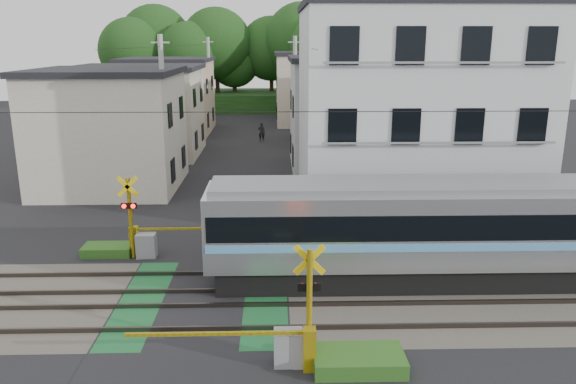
{
  "coord_description": "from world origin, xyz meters",
  "views": [
    {
      "loc": [
        2.18,
        -15.78,
        7.67
      ],
      "look_at": [
        2.71,
        5.0,
        2.06
      ],
      "focal_mm": 35.0,
      "sensor_mm": 36.0,
      "label": 1
    }
  ],
  "objects_px": {
    "crossing_signal_near": "(292,339)",
    "pedestrian": "(262,132)",
    "crossing_signal_far": "(144,238)",
    "apartment_block": "(413,110)"
  },
  "relations": [
    {
      "from": "crossing_signal_near",
      "to": "pedestrian",
      "type": "distance_m",
      "value": 31.82
    },
    {
      "from": "crossing_signal_far",
      "to": "pedestrian",
      "type": "height_order",
      "value": "crossing_signal_far"
    },
    {
      "from": "crossing_signal_near",
      "to": "apartment_block",
      "type": "distance_m",
      "value": 14.95
    },
    {
      "from": "crossing_signal_far",
      "to": "crossing_signal_near",
      "type": "bearing_deg",
      "value": -54.71
    },
    {
      "from": "crossing_signal_far",
      "to": "pedestrian",
      "type": "xyz_separation_m",
      "value": [
        3.8,
        24.49,
        0.04
      ]
    },
    {
      "from": "apartment_block",
      "to": "pedestrian",
      "type": "distance_m",
      "value": 20.4
    },
    {
      "from": "crossing_signal_far",
      "to": "apartment_block",
      "type": "height_order",
      "value": "apartment_block"
    },
    {
      "from": "apartment_block",
      "to": "pedestrian",
      "type": "height_order",
      "value": "apartment_block"
    },
    {
      "from": "pedestrian",
      "to": "crossing_signal_far",
      "type": "bearing_deg",
      "value": 84.52
    },
    {
      "from": "apartment_block",
      "to": "pedestrian",
      "type": "xyz_separation_m",
      "value": [
        -7.29,
        18.65,
        -3.9
      ]
    }
  ]
}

